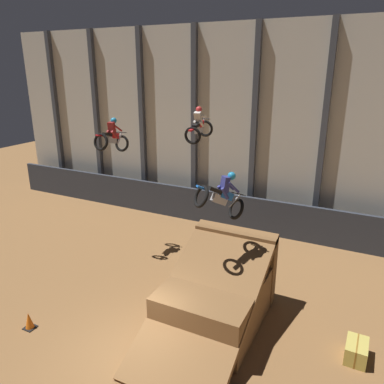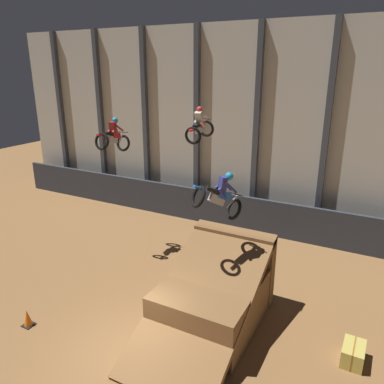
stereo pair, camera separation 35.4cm
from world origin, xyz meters
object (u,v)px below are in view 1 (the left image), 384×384
object	(u,v)px
dirt_ramp	(218,294)
hay_bale_trackside	(356,351)
rider_bike_center_air	(199,127)
rider_bike_right_air	(222,196)
rider_bike_left_air	(112,137)
traffic_cone_near_ramp	(29,321)

from	to	relation	value
dirt_ramp	hay_bale_trackside	world-z (taller)	dirt_ramp
rider_bike_center_air	dirt_ramp	bearing A→B (deg)	-60.00
dirt_ramp	rider_bike_right_air	xyz separation A→B (m)	(-0.10, 0.34, 3.34)
dirt_ramp	rider_bike_center_air	world-z (taller)	rider_bike_center_air
rider_bike_center_air	hay_bale_trackside	distance (m)	9.91
rider_bike_left_air	hay_bale_trackside	xyz separation A→B (m)	(10.48, -2.60, -5.03)
rider_bike_right_air	hay_bale_trackside	size ratio (longest dim) A/B	1.93
rider_bike_right_air	traffic_cone_near_ramp	distance (m)	7.49
rider_bike_left_air	dirt_ramp	bearing A→B (deg)	-22.06
hay_bale_trackside	rider_bike_center_air	bearing A→B (deg)	149.64
rider_bike_left_air	hay_bale_trackside	size ratio (longest dim) A/B	1.90
rider_bike_left_air	traffic_cone_near_ramp	world-z (taller)	rider_bike_left_air
traffic_cone_near_ramp	dirt_ramp	bearing A→B (deg)	31.60
rider_bike_center_air	hay_bale_trackside	bearing A→B (deg)	-33.48
dirt_ramp	rider_bike_left_air	distance (m)	7.95
rider_bike_center_air	traffic_cone_near_ramp	size ratio (longest dim) A/B	3.10
rider_bike_left_air	traffic_cone_near_ramp	size ratio (longest dim) A/B	2.99
rider_bike_center_air	traffic_cone_near_ramp	xyz separation A→B (m)	(-2.58, -7.45, -5.50)
rider_bike_left_air	hay_bale_trackside	bearing A→B (deg)	-12.74
rider_bike_left_air	rider_bike_center_air	size ratio (longest dim) A/B	0.96
rider_bike_center_air	rider_bike_right_air	xyz separation A→B (m)	(2.63, -3.84, -1.50)
rider_bike_right_air	traffic_cone_near_ramp	xyz separation A→B (m)	(-5.21, -3.61, -4.00)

